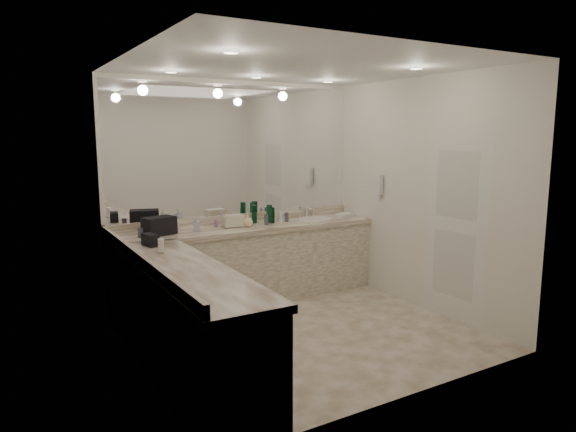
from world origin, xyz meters
TOP-DOWN VIEW (x-y plane):
  - floor at (0.00, 0.00)m, footprint 3.20×3.20m
  - ceiling at (0.00, 0.00)m, footprint 3.20×3.20m
  - wall_back at (0.00, 1.50)m, footprint 3.20×0.02m
  - wall_left at (-1.60, 0.00)m, footprint 0.02×3.00m
  - wall_right at (1.60, 0.00)m, footprint 0.02×3.00m
  - vanity_back_base at (0.00, 1.20)m, footprint 3.20×0.60m
  - vanity_back_top at (0.00, 1.19)m, footprint 3.20×0.64m
  - vanity_left_base at (-1.30, -0.30)m, footprint 0.60×2.40m
  - vanity_left_top at (-1.29, -0.30)m, footprint 0.64×2.42m
  - backsplash_back at (0.00, 1.48)m, footprint 3.20×0.04m
  - backsplash_left at (-1.58, 0.00)m, footprint 0.04×3.00m
  - mirror_back at (0.00, 1.49)m, footprint 3.12×0.01m
  - mirror_left at (-1.59, 0.00)m, footprint 0.01×2.92m
  - sink at (0.95, 1.20)m, footprint 0.44×0.44m
  - faucet at (0.95, 1.41)m, footprint 0.24×0.16m
  - wall_phone at (1.56, 0.70)m, footprint 0.06×0.10m
  - door at (1.59, -0.50)m, footprint 0.02×0.82m
  - black_toiletry_bag at (-1.06, 1.19)m, footprint 0.37×0.28m
  - black_bag_spill at (-1.30, 0.68)m, footprint 0.13×0.22m
  - cream_cosmetic_case at (-0.18, 1.21)m, footprint 0.24×0.16m
  - hand_towel at (1.41, 1.20)m, footprint 0.26×0.20m
  - lotion_left at (-1.30, 0.33)m, footprint 0.05×0.05m
  - soap_bottle_a at (-0.85, 1.24)m, footprint 0.09×0.09m
  - soap_bottle_b at (-0.65, 1.17)m, footprint 0.10×0.10m
  - soap_bottle_c at (-0.03, 1.14)m, footprint 0.13×0.13m
  - green_bottle_0 at (0.15, 1.33)m, footprint 0.07×0.07m
  - green_bottle_1 at (0.34, 1.22)m, footprint 0.06×0.06m
  - green_bottle_2 at (0.34, 1.29)m, footprint 0.07×0.07m
  - amenity_bottle_0 at (-0.13, 1.31)m, footprint 0.04×0.04m
  - amenity_bottle_1 at (0.54, 1.22)m, footprint 0.05×0.05m
  - amenity_bottle_2 at (0.46, 1.25)m, footprint 0.06×0.06m
  - amenity_bottle_3 at (-1.16, 1.29)m, footprint 0.06×0.06m
  - amenity_bottle_4 at (-0.08, 1.17)m, footprint 0.04×0.04m
  - amenity_bottle_5 at (-1.28, 1.13)m, footprint 0.06×0.06m
  - amenity_bottle_6 at (0.22, 1.15)m, footprint 0.05×0.05m
  - amenity_bottle_7 at (-0.35, 1.34)m, footprint 0.04×0.04m

SIDE VIEW (x-z plane):
  - floor at x=0.00m, z-range 0.00..0.00m
  - vanity_back_base at x=0.00m, z-range 0.00..0.84m
  - vanity_left_base at x=-1.30m, z-range 0.00..0.84m
  - vanity_back_top at x=0.00m, z-range 0.84..0.90m
  - vanity_left_top at x=-1.29m, z-range 0.84..0.90m
  - sink at x=0.95m, z-range 0.88..0.91m
  - hand_towel at x=1.41m, z-range 0.90..0.94m
  - amenity_bottle_3 at x=-1.16m, z-range 0.90..0.97m
  - amenity_bottle_7 at x=-0.35m, z-range 0.90..0.98m
  - backsplash_back at x=0.00m, z-range 0.90..1.00m
  - backsplash_left at x=-1.58m, z-range 0.90..1.00m
  - amenity_bottle_5 at x=-1.28m, z-range 0.90..1.00m
  - amenity_bottle_1 at x=0.54m, z-range 0.90..1.01m
  - amenity_bottle_0 at x=-0.13m, z-range 0.90..1.01m
  - black_bag_spill at x=-1.30m, z-range 0.90..1.01m
  - amenity_bottle_2 at x=0.46m, z-range 0.90..1.02m
  - lotion_left at x=-1.30m, z-range 0.90..1.02m
  - amenity_bottle_6 at x=0.22m, z-range 0.90..1.03m
  - cream_cosmetic_case at x=-0.18m, z-range 0.90..1.03m
  - faucet at x=0.95m, z-range 0.90..1.04m
  - amenity_bottle_4 at x=-0.08m, z-range 0.90..1.05m
  - soap_bottle_c at x=-0.03m, z-range 0.90..1.05m
  - soap_bottle_b at x=-0.65m, z-range 0.90..1.07m
  - black_toiletry_bag at x=-1.06m, z-range 0.90..1.09m
  - soap_bottle_a at x=-0.85m, z-range 0.90..1.09m
  - green_bottle_1 at x=0.34m, z-range 0.90..1.09m
  - green_bottle_2 at x=0.34m, z-range 0.90..1.12m
  - green_bottle_0 at x=0.15m, z-range 0.90..1.12m
  - door at x=1.59m, z-range 0.00..2.10m
  - wall_back at x=0.00m, z-range 0.00..2.60m
  - wall_left at x=-1.60m, z-range 0.00..2.60m
  - wall_right at x=1.60m, z-range 0.00..2.60m
  - wall_phone at x=1.56m, z-range 1.23..1.47m
  - mirror_back at x=0.00m, z-range 1.00..2.55m
  - mirror_left at x=-1.59m, z-range 1.00..2.55m
  - ceiling at x=0.00m, z-range 2.60..2.60m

